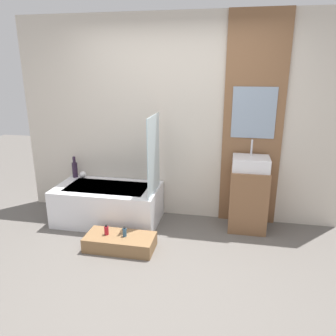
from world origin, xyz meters
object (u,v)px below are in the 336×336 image
Objects in this scene: sink at (251,163)px; vase_tall_dark at (75,169)px; bottle_soap_secondary at (125,232)px; bathtub at (108,204)px; wooden_step_bench at (120,242)px; bottle_soap_primary at (106,230)px; vase_round_light at (83,175)px.

sink is 2.38m from vase_tall_dark.
sink is 3.79× the size of bottle_soap_secondary.
bathtub is 1.89m from sink.
sink is at bearing 4.61° from bathtub.
bottle_soap_secondary is (0.06, 0.00, 0.13)m from wooden_step_bench.
bottle_soap_primary is 0.21m from bottle_soap_secondary.
vase_round_light reaches higher than wooden_step_bench.
wooden_step_bench is 0.20m from bottle_soap_primary.
bottle_soap_primary is (0.68, -0.91, -0.31)m from vase_round_light.
bottle_soap_primary reaches higher than wooden_step_bench.
bottle_soap_secondary is at bearing -45.39° from vase_round_light.
bathtub is 0.68m from bottle_soap_primary.
vase_round_light is (-2.25, 0.13, -0.33)m from sink.
vase_round_light reaches higher than bottle_soap_secondary.
wooden_step_bench is 1.32m from vase_round_light.
vase_tall_dark is (-0.96, 0.92, 0.52)m from wooden_step_bench.
sink reaches higher than wooden_step_bench.
bathtub is 0.74m from vase_tall_dark.
vase_tall_dark is at bearing 137.90° from bottle_soap_secondary.
vase_round_light is at bearing 149.51° from bathtub.
vase_tall_dark is at bearing 131.17° from bottle_soap_primary.
sink is 1.86m from bottle_soap_primary.
sink is at bearing -3.29° from vase_tall_dark.
vase_tall_dark reaches higher than bathtub.
sink is 1.69m from bottle_soap_secondary.
sink is at bearing -3.23° from vase_round_light.
bottle_soap_secondary is (1.02, -0.92, -0.39)m from vase_tall_dark.
wooden_step_bench is 1.43m from vase_tall_dark.
bathtub is 3.08× the size of sink.
vase_round_light is (0.12, -0.01, -0.07)m from vase_tall_dark.
bathtub is 1.72× the size of wooden_step_bench.
vase_round_light is 0.77× the size of bottle_soap_primary.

